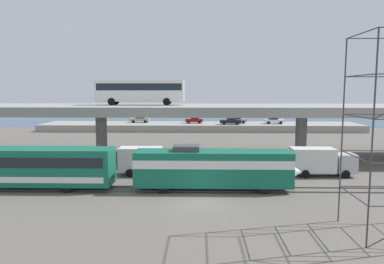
{
  "coord_description": "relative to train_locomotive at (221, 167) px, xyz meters",
  "views": [
    {
      "loc": [
        0.01,
        -29.14,
        9.29
      ],
      "look_at": [
        -1.19,
        20.47,
        3.52
      ],
      "focal_mm": 34.03,
      "sensor_mm": 36.0,
      "label": 1
    }
  ],
  "objects": [
    {
      "name": "parked_car_1",
      "position": [
        -3.36,
        51.11,
        0.12
      ],
      "size": [
        4.06,
        1.83,
        1.5
      ],
      "rotation": [
        0.0,
        0.0,
        3.14
      ],
      "color": "maroon",
      "rests_on": "pier_parking_lot"
    },
    {
      "name": "train_locomotive",
      "position": [
        0.0,
        0.0,
        0.0
      ],
      "size": [
        15.4,
        3.04,
        4.18
      ],
      "color": "#14664C",
      "rests_on": "ground_plane"
    },
    {
      "name": "parked_car_4",
      "position": [
        4.84,
        48.29,
        0.12
      ],
      "size": [
        4.7,
        1.98,
        1.5
      ],
      "rotation": [
        0.0,
        0.0,
        3.14
      ],
      "color": "black",
      "rests_on": "pier_parking_lot"
    },
    {
      "name": "parked_car_3",
      "position": [
        -16.31,
        52.61,
        0.12
      ],
      "size": [
        4.62,
        1.91,
        1.5
      ],
      "rotation": [
        0.0,
        0.0,
        3.14
      ],
      "color": "#9E998C",
      "rests_on": "pier_parking_lot"
    },
    {
      "name": "parked_car_0",
      "position": [
        6.58,
        51.58,
        0.12
      ],
      "size": [
        4.44,
        1.97,
        1.5
      ],
      "color": "#9E998C",
      "rests_on": "pier_parking_lot"
    },
    {
      "name": "rail_strip_far",
      "position": [
        -1.86,
        0.76,
        -2.13
      ],
      "size": [
        110.0,
        0.12,
        0.12
      ],
      "primitive_type": "cube",
      "color": "#59544C",
      "rests_on": "ground_plane"
    },
    {
      "name": "service_truck_east",
      "position": [
        -7.54,
        5.87,
        -0.56
      ],
      "size": [
        6.8,
        2.46,
        3.04
      ],
      "color": "#9E998C",
      "rests_on": "ground_plane"
    },
    {
      "name": "parked_car_2",
      "position": [
        14.9,
        50.13,
        0.12
      ],
      "size": [
        4.39,
        1.85,
        1.5
      ],
      "color": "silver",
      "rests_on": "pier_parking_lot"
    },
    {
      "name": "rail_strip_near",
      "position": [
        -1.86,
        -0.76,
        -2.13
      ],
      "size": [
        110.0,
        0.12,
        0.12
      ],
      "primitive_type": "cube",
      "color": "#59544C",
      "rests_on": "ground_plane"
    },
    {
      "name": "highway_overpass",
      "position": [
        -1.86,
        16.0,
        4.29
      ],
      "size": [
        96.0,
        12.95,
        7.2
      ],
      "color": "gray",
      "rests_on": "ground_plane"
    },
    {
      "name": "ground_plane",
      "position": [
        -1.86,
        -4.0,
        -2.19
      ],
      "size": [
        260.0,
        260.0,
        0.0
      ],
      "primitive_type": "plane",
      "color": "#605B54"
    },
    {
      "name": "service_truck_west",
      "position": [
        11.12,
        5.87,
        -0.56
      ],
      "size": [
        6.8,
        2.46,
        3.04
      ],
      "color": "#B7B7BC",
      "rests_on": "ground_plane"
    },
    {
      "name": "harbor_water",
      "position": [
        -1.86,
        74.0,
        -2.19
      ],
      "size": [
        140.0,
        36.0,
        0.01
      ],
      "primitive_type": "cube",
      "color": "navy",
      "rests_on": "ground_plane"
    },
    {
      "name": "pier_parking_lot",
      "position": [
        -1.86,
        51.0,
        -1.42
      ],
      "size": [
        72.68,
        11.35,
        1.54
      ],
      "primitive_type": "cube",
      "color": "gray",
      "rests_on": "ground_plane"
    },
    {
      "name": "transit_bus_on_overpass",
      "position": [
        -10.15,
        16.88,
        7.07
      ],
      "size": [
        12.0,
        2.68,
        3.4
      ],
      "color": "silver",
      "rests_on": "highway_overpass"
    }
  ]
}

